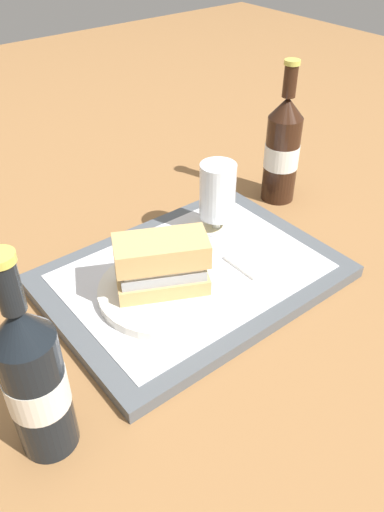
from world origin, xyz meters
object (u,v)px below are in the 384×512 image
object	(u,v)px
beer_glass	(217,196)
plate	(163,291)
second_bottle	(35,380)
sandwich	(164,263)
beer_bottle	(282,149)

from	to	relation	value
beer_glass	plate	bearing A→B (deg)	-155.19
plate	second_bottle	size ratio (longest dim) A/B	0.71
plate	second_bottle	world-z (taller)	second_bottle
beer_glass	second_bottle	xyz separation A→B (m)	(-0.40, -0.18, 0.02)
plate	sandwich	world-z (taller)	sandwich
plate	beer_bottle	world-z (taller)	beer_bottle
sandwich	beer_glass	world-z (taller)	beer_glass
beer_glass	beer_bottle	xyz separation A→B (m)	(0.19, 0.04, 0.02)
beer_glass	beer_bottle	size ratio (longest dim) A/B	0.47
plate	beer_bottle	bearing A→B (deg)	17.61
beer_glass	second_bottle	bearing A→B (deg)	-155.75
beer_glass	beer_bottle	distance (m)	0.19
sandwich	second_bottle	size ratio (longest dim) A/B	0.54
plate	sandwich	bearing A→B (deg)	-26.67
beer_glass	beer_bottle	world-z (taller)	beer_bottle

